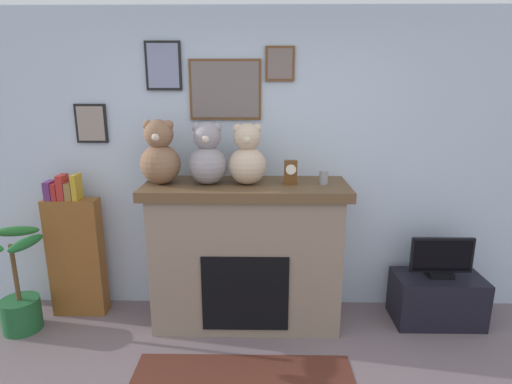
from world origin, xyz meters
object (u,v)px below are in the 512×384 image
Objects in this scene: tv_stand at (437,299)px; teddy_bear_cream at (160,155)px; teddy_bear_brown at (247,157)px; fireplace at (246,253)px; teddy_bear_grey at (208,157)px; candle_jar at (324,177)px; mantel_clock at (291,172)px; bookshelf at (76,253)px; potted_plant at (19,296)px; television at (442,259)px.

tv_stand is 2.62m from teddy_bear_cream.
tv_stand is 1.51× the size of teddy_bear_brown.
fireplace is 0.88m from teddy_bear_grey.
candle_jar is 0.27m from mantel_clock.
tv_stand is 1.69m from mantel_clock.
candle_jar is (2.11, -0.11, 0.70)m from bookshelf.
bookshelf is 2.57× the size of teddy_bear_grey.
potted_plant is 2.20m from teddy_bear_brown.
television is 2.46m from teddy_bear_cream.
fireplace is 8.59× the size of mantel_clock.
teddy_bear_grey is at bearing -176.50° from fireplace.
teddy_bear_cream is at bearing 179.98° from mantel_clock.
potted_plant is at bearing -176.96° from television.
teddy_bear_grey is (-1.93, -0.01, 0.86)m from television.
television is 2.71× the size of mantel_clock.
teddy_bear_brown is at bearing -179.94° from candle_jar.
candle_jar reaches higher than potted_plant.
bookshelf is at bearing 177.06° from candle_jar.
mantel_clock is at bearing -179.58° from tv_stand.
teddy_bear_grey is (-0.92, -0.00, 0.17)m from candle_jar.
potted_plant reaches higher than tv_stand.
bookshelf is at bearing 174.77° from teddy_bear_grey.
fireplace is 3.39× the size of teddy_bear_brown.
tv_stand is 2.29m from teddy_bear_grey.
teddy_bear_cream reaches higher than tv_stand.
television is (1.63, -0.01, -0.03)m from fireplace.
teddy_bear_cream is at bearing -180.00° from teddy_bear_brown.
bookshelf is 1.74m from teddy_bear_brown.
teddy_bear_cream is 0.69m from teddy_bear_brown.
mantel_clock is at bearing -179.77° from candle_jar.
teddy_bear_brown is (-1.62, -0.01, 0.85)m from television.
teddy_bear_grey reaches higher than potted_plant.
teddy_bear_brown is (-0.61, -0.00, 0.16)m from candle_jar.
tv_stand is at bearing 3.06° from potted_plant.
fireplace is 3.17× the size of television.
teddy_bear_cream reaches higher than potted_plant.
bookshelf reaches higher than potted_plant.
teddy_bear_cream is (-1.03, 0.00, 0.13)m from mantel_clock.
fireplace is at bearing 179.67° from tv_stand.
teddy_bear_cream is 1.06× the size of teddy_bear_brown.
teddy_bear_brown reaches higher than television.
mantel_clock is at bearing -0.04° from teddy_bear_grey.
tv_stand is 0.37m from television.
candle_jar is at bearing 0.03° from teddy_bear_cream.
mantel_clock is (-1.27, -0.01, 0.73)m from television.
candle_jar is at bearing -1.64° from fireplace.
bookshelf is 2.45× the size of television.
teddy_bear_cream is (1.19, 0.18, 1.14)m from potted_plant.
bookshelf reaches higher than television.
television is at bearing 0.27° from teddy_bear_brown.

